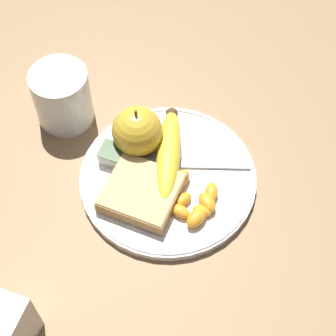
# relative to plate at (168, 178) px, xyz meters

# --- Properties ---
(ground_plane) EXTENTS (3.00, 3.00, 0.00)m
(ground_plane) POSITION_rel_plate_xyz_m (0.00, 0.00, -0.01)
(ground_plane) COLOR olive
(plate) EXTENTS (0.24, 0.24, 0.01)m
(plate) POSITION_rel_plate_xyz_m (0.00, 0.00, 0.00)
(plate) COLOR white
(plate) RESTS_ON ground_plane
(juice_glass) EXTENTS (0.08, 0.08, 0.09)m
(juice_glass) POSITION_rel_plate_xyz_m (0.18, -0.05, 0.03)
(juice_glass) COLOR silver
(juice_glass) RESTS_ON ground_plane
(apple) EXTENTS (0.07, 0.07, 0.08)m
(apple) POSITION_rel_plate_xyz_m (0.06, -0.03, 0.04)
(apple) COLOR gold
(apple) RESTS_ON plate
(banana) EXTENTS (0.07, 0.16, 0.03)m
(banana) POSITION_rel_plate_xyz_m (0.01, -0.02, 0.02)
(banana) COLOR yellow
(banana) RESTS_ON plate
(bread_slice) EXTENTS (0.10, 0.09, 0.02)m
(bread_slice) POSITION_rel_plate_xyz_m (0.02, 0.04, 0.02)
(bread_slice) COLOR olive
(bread_slice) RESTS_ON plate
(fork) EXTENTS (0.20, 0.08, 0.00)m
(fork) POSITION_rel_plate_xyz_m (0.01, -0.02, 0.01)
(fork) COLOR #B2B2B7
(fork) RESTS_ON plate
(jam_packet) EXTENTS (0.04, 0.03, 0.02)m
(jam_packet) POSITION_rel_plate_xyz_m (0.08, -0.00, 0.01)
(jam_packet) COLOR silver
(jam_packet) RESTS_ON plate
(orange_segment_0) EXTENTS (0.02, 0.03, 0.02)m
(orange_segment_0) POSITION_rel_plate_xyz_m (-0.06, 0.01, 0.01)
(orange_segment_0) COLOR orange
(orange_segment_0) RESTS_ON plate
(orange_segment_1) EXTENTS (0.03, 0.02, 0.01)m
(orange_segment_1) POSITION_rel_plate_xyz_m (-0.06, 0.04, 0.01)
(orange_segment_1) COLOR orange
(orange_segment_1) RESTS_ON plate
(orange_segment_2) EXTENTS (0.03, 0.03, 0.01)m
(orange_segment_2) POSITION_rel_plate_xyz_m (-0.03, 0.03, 0.01)
(orange_segment_2) COLOR orange
(orange_segment_2) RESTS_ON plate
(orange_segment_3) EXTENTS (0.03, 0.04, 0.02)m
(orange_segment_3) POSITION_rel_plate_xyz_m (-0.06, 0.05, 0.01)
(orange_segment_3) COLOR orange
(orange_segment_3) RESTS_ON plate
(orange_segment_4) EXTENTS (0.02, 0.03, 0.02)m
(orange_segment_4) POSITION_rel_plate_xyz_m (-0.01, 0.02, 0.01)
(orange_segment_4) COLOR orange
(orange_segment_4) RESTS_ON plate
(orange_segment_5) EXTENTS (0.03, 0.02, 0.01)m
(orange_segment_5) POSITION_rel_plate_xyz_m (-0.02, 0.03, 0.01)
(orange_segment_5) COLOR orange
(orange_segment_5) RESTS_ON plate
(orange_segment_6) EXTENTS (0.03, 0.04, 0.02)m
(orange_segment_6) POSITION_rel_plate_xyz_m (-0.02, 0.01, 0.01)
(orange_segment_6) COLOR orange
(orange_segment_6) RESTS_ON plate
(orange_segment_7) EXTENTS (0.04, 0.04, 0.02)m
(orange_segment_7) POSITION_rel_plate_xyz_m (-0.06, 0.03, 0.01)
(orange_segment_7) COLOR orange
(orange_segment_7) RESTS_ON plate
(orange_segment_8) EXTENTS (0.03, 0.02, 0.02)m
(orange_segment_8) POSITION_rel_plate_xyz_m (-0.04, 0.05, 0.01)
(orange_segment_8) COLOR orange
(orange_segment_8) RESTS_ON plate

